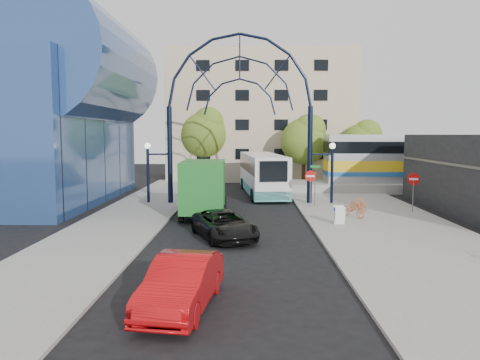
{
  "coord_description": "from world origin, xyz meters",
  "views": [
    {
      "loc": [
        0.58,
        -19.37,
        5.02
      ],
      "look_at": [
        0.16,
        6.0,
        2.54
      ],
      "focal_mm": 35.0,
      "sensor_mm": 36.0,
      "label": 1
    }
  ],
  "objects_px": {
    "street_name_sign": "(315,177)",
    "tree_north_c": "(363,142)",
    "bike_near_b": "(358,204)",
    "black_suv": "(224,225)",
    "bike_near_a": "(353,209)",
    "city_bus": "(262,173)",
    "sandwich_board": "(339,213)",
    "tree_north_a": "(305,139)",
    "train_car": "(469,159)",
    "green_truck": "(204,188)",
    "do_not_enter_sign": "(413,183)",
    "stop_sign": "(310,179)",
    "gateway_arch": "(240,84)",
    "tree_north_b": "(205,132)",
    "red_sedan": "(182,283)"
  },
  "relations": [
    {
      "from": "bike_near_b",
      "to": "tree_north_c",
      "type": "bearing_deg",
      "value": 48.55
    },
    {
      "from": "tree_north_b",
      "to": "black_suv",
      "type": "distance_m",
      "value": 27.74
    },
    {
      "from": "train_car",
      "to": "tree_north_c",
      "type": "distance_m",
      "value": 9.95
    },
    {
      "from": "sandwich_board",
      "to": "tree_north_c",
      "type": "xyz_separation_m",
      "value": [
        6.52,
        21.95,
        3.53
      ]
    },
    {
      "from": "street_name_sign",
      "to": "train_car",
      "type": "xyz_separation_m",
      "value": [
        14.8,
        9.4,
        0.77
      ]
    },
    {
      "from": "street_name_sign",
      "to": "train_car",
      "type": "height_order",
      "value": "train_car"
    },
    {
      "from": "green_truck",
      "to": "tree_north_b",
      "type": "bearing_deg",
      "value": 93.08
    },
    {
      "from": "do_not_enter_sign",
      "to": "bike_near_a",
      "type": "distance_m",
      "value": 4.76
    },
    {
      "from": "tree_north_c",
      "to": "green_truck",
      "type": "relative_size",
      "value": 0.94
    },
    {
      "from": "tree_north_a",
      "to": "black_suv",
      "type": "height_order",
      "value": "tree_north_a"
    },
    {
      "from": "gateway_arch",
      "to": "stop_sign",
      "type": "xyz_separation_m",
      "value": [
        4.8,
        -2.0,
        -6.56
      ]
    },
    {
      "from": "tree_north_b",
      "to": "black_suv",
      "type": "bearing_deg",
      "value": -83.02
    },
    {
      "from": "street_name_sign",
      "to": "tree_north_c",
      "type": "bearing_deg",
      "value": 65.69
    },
    {
      "from": "tree_north_a",
      "to": "do_not_enter_sign",
      "type": "bearing_deg",
      "value": -72.97
    },
    {
      "from": "tree_north_c",
      "to": "street_name_sign",
      "type": "bearing_deg",
      "value": -114.31
    },
    {
      "from": "train_car",
      "to": "bike_near_b",
      "type": "relative_size",
      "value": 16.53
    },
    {
      "from": "city_bus",
      "to": "green_truck",
      "type": "relative_size",
      "value": 1.8
    },
    {
      "from": "gateway_arch",
      "to": "tree_north_c",
      "type": "xyz_separation_m",
      "value": [
        12.12,
        13.93,
        -4.28
      ]
    },
    {
      "from": "street_name_sign",
      "to": "tree_north_b",
      "type": "bearing_deg",
      "value": 117.65
    },
    {
      "from": "do_not_enter_sign",
      "to": "green_truck",
      "type": "bearing_deg",
      "value": -176.47
    },
    {
      "from": "do_not_enter_sign",
      "to": "train_car",
      "type": "xyz_separation_m",
      "value": [
        9.0,
        12.0,
        0.93
      ]
    },
    {
      "from": "tree_north_a",
      "to": "city_bus",
      "type": "bearing_deg",
      "value": -125.03
    },
    {
      "from": "train_car",
      "to": "bike_near_a",
      "type": "bearing_deg",
      "value": -133.53
    },
    {
      "from": "city_bus",
      "to": "tree_north_b",
      "type": "bearing_deg",
      "value": 113.41
    },
    {
      "from": "do_not_enter_sign",
      "to": "street_name_sign",
      "type": "xyz_separation_m",
      "value": [
        -5.8,
        2.6,
        0.15
      ]
    },
    {
      "from": "gateway_arch",
      "to": "tree_north_b",
      "type": "bearing_deg",
      "value": 103.68
    },
    {
      "from": "bike_near_a",
      "to": "city_bus",
      "type": "bearing_deg",
      "value": 79.94
    },
    {
      "from": "train_car",
      "to": "tree_north_c",
      "type": "height_order",
      "value": "tree_north_c"
    },
    {
      "from": "train_car",
      "to": "tree_north_b",
      "type": "height_order",
      "value": "tree_north_b"
    },
    {
      "from": "sandwich_board",
      "to": "red_sedan",
      "type": "xyz_separation_m",
      "value": [
        -6.92,
        -12.29,
        0.02
      ]
    },
    {
      "from": "do_not_enter_sign",
      "to": "red_sedan",
      "type": "height_order",
      "value": "do_not_enter_sign"
    },
    {
      "from": "sandwich_board",
      "to": "street_name_sign",
      "type": "bearing_deg",
      "value": 93.46
    },
    {
      "from": "tree_north_c",
      "to": "bike_near_b",
      "type": "relative_size",
      "value": 4.28
    },
    {
      "from": "sandwich_board",
      "to": "tree_north_a",
      "type": "relative_size",
      "value": 0.14
    },
    {
      "from": "street_name_sign",
      "to": "black_suv",
      "type": "xyz_separation_m",
      "value": [
        -5.75,
        -9.82,
        -1.45
      ]
    },
    {
      "from": "stop_sign",
      "to": "bike_near_b",
      "type": "height_order",
      "value": "stop_sign"
    },
    {
      "from": "stop_sign",
      "to": "city_bus",
      "type": "xyz_separation_m",
      "value": [
        -3.0,
        7.77,
        -0.24
      ]
    },
    {
      "from": "tree_north_a",
      "to": "bike_near_b",
      "type": "relative_size",
      "value": 4.61
    },
    {
      "from": "red_sedan",
      "to": "sandwich_board",
      "type": "bearing_deg",
      "value": 68.28
    },
    {
      "from": "sandwich_board",
      "to": "train_car",
      "type": "height_order",
      "value": "train_car"
    },
    {
      "from": "train_car",
      "to": "bike_near_a",
      "type": "relative_size",
      "value": 13.9
    },
    {
      "from": "bike_near_b",
      "to": "black_suv",
      "type": "bearing_deg",
      "value": -164.58
    },
    {
      "from": "tree_north_a",
      "to": "green_truck",
      "type": "height_order",
      "value": "tree_north_a"
    },
    {
      "from": "stop_sign",
      "to": "green_truck",
      "type": "distance_m",
      "value": 7.46
    },
    {
      "from": "stop_sign",
      "to": "tree_north_b",
      "type": "height_order",
      "value": "tree_north_b"
    },
    {
      "from": "stop_sign",
      "to": "street_name_sign",
      "type": "height_order",
      "value": "street_name_sign"
    },
    {
      "from": "train_car",
      "to": "bike_near_b",
      "type": "bearing_deg",
      "value": -136.63
    },
    {
      "from": "sandwich_board",
      "to": "black_suv",
      "type": "height_order",
      "value": "black_suv"
    },
    {
      "from": "train_car",
      "to": "tree_north_a",
      "type": "bearing_deg",
      "value": 164.2
    },
    {
      "from": "sandwich_board",
      "to": "bike_near_a",
      "type": "distance_m",
      "value": 2.51
    }
  ]
}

